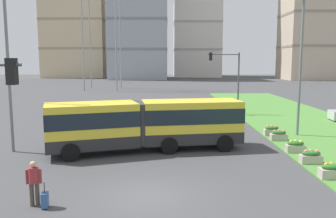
% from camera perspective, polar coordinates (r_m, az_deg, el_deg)
% --- Properties ---
extents(ground_plane, '(260.00, 260.00, 0.00)m').
position_cam_1_polar(ground_plane, '(14.66, -3.59, -13.95)').
color(ground_plane, '#424244').
extents(articulated_bus, '(12.04, 5.21, 3.00)m').
position_cam_1_polar(articulated_bus, '(21.32, -3.68, -2.42)').
color(articulated_bus, yellow).
rests_on(articulated_bus, ground).
extents(pedestrian_crossing, '(0.57, 0.36, 1.74)m').
position_cam_1_polar(pedestrian_crossing, '(14.31, -21.11, -10.76)').
color(pedestrian_crossing, '#4C4238').
rests_on(pedestrian_crossing, ground).
extents(rolling_suitcase, '(0.30, 0.40, 0.97)m').
position_cam_1_polar(rolling_suitcase, '(14.21, -19.52, -13.76)').
color(rolling_suitcase, '#335693').
rests_on(rolling_suitcase, ground).
extents(flower_planter_0, '(1.10, 0.56, 0.74)m').
position_cam_1_polar(flower_planter_0, '(18.03, 24.88, -9.06)').
color(flower_planter_0, '#B7AD9E').
rests_on(flower_planter_0, grass_median).
extents(flower_planter_1, '(1.10, 0.56, 0.74)m').
position_cam_1_polar(flower_planter_1, '(20.14, 21.99, -7.17)').
color(flower_planter_1, '#B7AD9E').
rests_on(flower_planter_1, grass_median).
extents(flower_planter_2, '(1.10, 0.56, 0.74)m').
position_cam_1_polar(flower_planter_2, '(22.18, 19.79, -5.71)').
color(flower_planter_2, '#B7AD9E').
rests_on(flower_planter_2, grass_median).
extents(flower_planter_3, '(1.10, 0.56, 0.74)m').
position_cam_1_polar(flower_planter_3, '(25.09, 17.35, -4.07)').
color(flower_planter_3, '#B7AD9E').
rests_on(flower_planter_3, grass_median).
extents(flower_planter_4, '(1.10, 0.56, 0.74)m').
position_cam_1_polar(flower_planter_4, '(26.63, 16.30, -3.36)').
color(flower_planter_4, '#B7AD9E').
rests_on(flower_planter_4, grass_median).
extents(traffic_light_far_right, '(3.24, 0.28, 6.28)m').
position_cam_1_polar(traffic_light_far_right, '(36.14, 9.67, 5.82)').
color(traffic_light_far_right, '#474C51').
rests_on(traffic_light_far_right, ground).
extents(streetlight_left, '(0.70, 0.28, 9.85)m').
position_cam_1_polar(streetlight_left, '(22.68, -24.72, 6.94)').
color(streetlight_left, slate).
rests_on(streetlight_left, ground).
extents(streetlight_median, '(0.70, 0.28, 9.84)m').
position_cam_1_polar(streetlight_median, '(26.85, 20.56, 7.18)').
color(streetlight_median, slate).
rests_on(streetlight_median, ground).
extents(apartment_tower_west, '(20.39, 15.18, 45.74)m').
position_cam_1_polar(apartment_tower_west, '(125.10, -15.02, 15.55)').
color(apartment_tower_west, beige).
rests_on(apartment_tower_west, ground).
extents(apartment_tower_westcentre, '(17.46, 19.19, 42.55)m').
position_cam_1_polar(apartment_tower_westcentre, '(111.94, -4.93, 15.90)').
color(apartment_tower_westcentre, '#9EA3AD').
rests_on(apartment_tower_westcentre, ground).
extents(apartment_tower_eastcentre, '(15.34, 14.86, 37.37)m').
position_cam_1_polar(apartment_tower_eastcentre, '(114.49, 22.00, 13.89)').
color(apartment_tower_eastcentre, '#C6B299').
rests_on(apartment_tower_eastcentre, ground).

